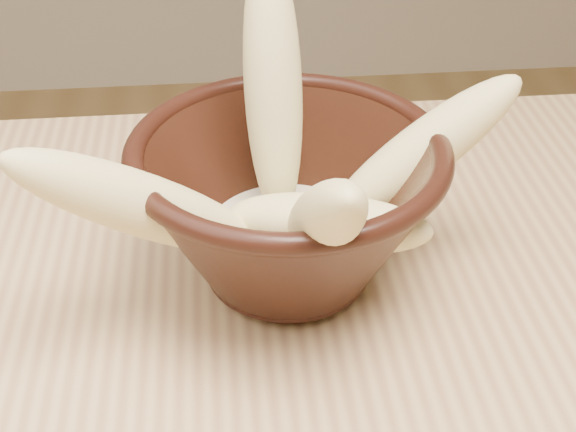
# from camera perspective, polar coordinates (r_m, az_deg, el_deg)

# --- Properties ---
(bowl) EXTENTS (0.19, 0.19, 0.11)m
(bowl) POSITION_cam_1_polar(r_m,az_deg,el_deg) (0.50, 0.00, 0.86)
(bowl) COLOR black
(bowl) RESTS_ON table
(milk_puddle) EXTENTS (0.11, 0.11, 0.02)m
(milk_puddle) POSITION_cam_1_polar(r_m,az_deg,el_deg) (0.51, 0.00, -1.56)
(milk_puddle) COLOR beige
(milk_puddle) RESTS_ON bowl
(banana_upright) EXTENTS (0.04, 0.08, 0.17)m
(banana_upright) POSITION_cam_1_polar(r_m,az_deg,el_deg) (0.50, -1.07, 9.11)
(banana_upright) COLOR #E6D388
(banana_upright) RESTS_ON bowl
(banana_left) EXTENTS (0.16, 0.09, 0.13)m
(banana_left) POSITION_cam_1_polar(r_m,az_deg,el_deg) (0.45, -10.12, 0.73)
(banana_left) COLOR #E6D388
(banana_left) RESTS_ON bowl
(banana_right) EXTENTS (0.14, 0.05, 0.12)m
(banana_right) POSITION_cam_1_polar(r_m,az_deg,el_deg) (0.50, 9.40, 4.44)
(banana_right) COLOR #E6D388
(banana_right) RESTS_ON bowl
(banana_across) EXTENTS (0.13, 0.08, 0.04)m
(banana_across) POSITION_cam_1_polar(r_m,az_deg,el_deg) (0.48, 2.82, -0.51)
(banana_across) COLOR #E6D388
(banana_across) RESTS_ON bowl
(banana_front) EXTENTS (0.04, 0.14, 0.13)m
(banana_front) POSITION_cam_1_polar(r_m,az_deg,el_deg) (0.43, 2.59, -0.29)
(banana_front) COLOR #E6D388
(banana_front) RESTS_ON bowl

